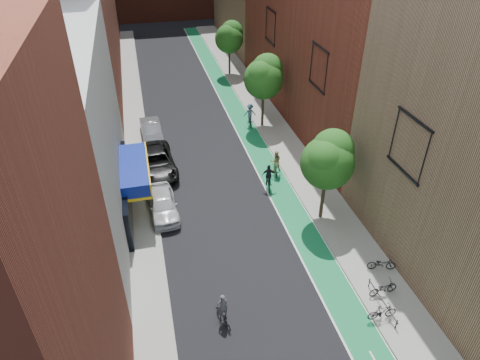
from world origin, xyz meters
TOP-DOWN VIEW (x-y plane):
  - bike_lane at (4.00, 26.00)m, footprint 2.00×68.00m
  - sidewalk_left at (-6.00, 26.00)m, footprint 2.00×68.00m
  - sidewalk_right at (6.50, 26.00)m, footprint 3.00×68.00m
  - building_left_white at (-11.00, 14.00)m, footprint 8.00×20.00m
  - tree_near at (5.65, 10.02)m, footprint 3.40×3.36m
  - tree_mid at (5.65, 24.02)m, footprint 3.55×3.53m
  - tree_far at (5.65, 38.02)m, footprint 3.30×3.25m
  - parked_car_white at (-4.60, 13.03)m, footprint 2.03×4.65m
  - parked_car_black at (-4.60, 18.53)m, footprint 3.18×6.20m
  - parked_car_silver at (-4.60, 23.89)m, footprint 1.90×4.82m
  - cyclist_lead at (-2.49, 3.34)m, footprint 0.93×1.65m
  - cyclist_lane_near at (4.27, 15.80)m, footprint 0.93×1.58m
  - cyclist_lane_mid at (3.20, 14.06)m, footprint 1.07×1.83m
  - cyclist_lane_far at (4.54, 24.50)m, footprint 1.20×1.88m
  - parked_bike_near at (6.27, 2.96)m, footprint 1.71×0.70m
  - parked_bike_mid at (5.40, 1.53)m, footprint 1.59×0.50m
  - parked_bike_far at (7.10, 4.64)m, footprint 1.75×0.99m

SIDE VIEW (x-z plane):
  - bike_lane at x=4.00m, z-range 0.00..0.01m
  - sidewalk_left at x=-6.00m, z-range 0.00..0.15m
  - sidewalk_right at x=6.50m, z-range 0.00..0.15m
  - parked_bike_far at x=7.10m, z-range 0.15..1.02m
  - parked_bike_near at x=6.27m, z-range 0.15..1.03m
  - parked_bike_mid at x=5.40m, z-range 0.15..1.10m
  - cyclist_lead at x=-2.49m, z-range -0.31..1.61m
  - cyclist_lane_mid at x=3.20m, z-range -0.25..1.80m
  - parked_car_white at x=-4.60m, z-range 0.00..1.56m
  - parked_car_silver at x=-4.60m, z-range 0.00..1.56m
  - parked_car_black at x=-4.60m, z-range 0.00..1.68m
  - cyclist_lane_near at x=4.27m, z-range -0.12..1.97m
  - cyclist_lane_far at x=4.54m, z-range -0.13..1.98m
  - tree_far at x=5.65m, z-range 1.40..7.60m
  - tree_near at x=5.65m, z-range 1.45..7.87m
  - tree_mid at x=5.65m, z-range 1.52..8.26m
  - building_left_white at x=-11.00m, z-range 0.00..12.00m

